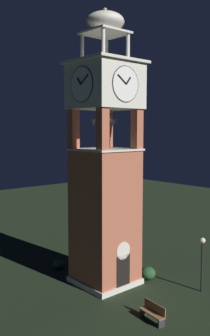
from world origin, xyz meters
name	(u,v)px	position (x,y,z in m)	size (l,w,h in m)	color
ground	(105,283)	(0.00, 0.00, 0.00)	(80.00, 80.00, 0.00)	black
clock_tower	(105,174)	(0.00, 0.00, 7.11)	(3.98, 3.98, 17.27)	#AD5B42
park_bench	(153,312)	(-1.39, -5.38, 0.48)	(0.64, 1.64, 0.95)	brown
lamp_post	(202,254)	(3.59, -4.90, 2.39)	(0.36, 0.36, 3.38)	black
trash_bin	(137,259)	(4.07, 1.05, 0.40)	(0.52, 0.52, 0.80)	#2D2D33
shrub_near_entry	(59,264)	(-0.82, 4.13, 0.31)	(0.84, 0.84, 0.62)	#234C28
shrub_left_of_tower	(148,273)	(2.49, -1.48, 0.43)	(1.01, 1.01, 0.85)	#234C28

